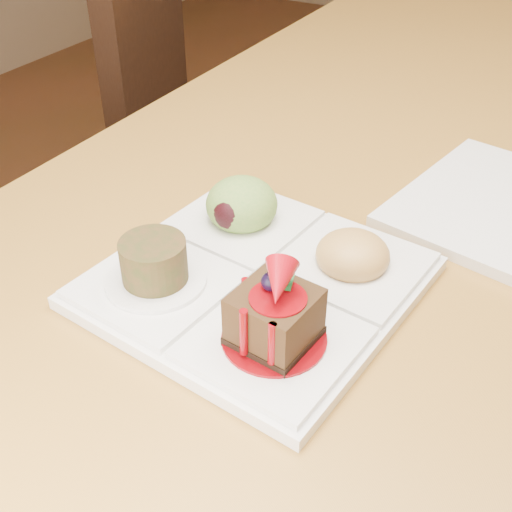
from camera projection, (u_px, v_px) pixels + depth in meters
The scene contains 3 objects.
ground at pixel (446, 472), 1.29m from camera, with size 6.00×6.00×0.00m, color #582B19.
chair_left at pixel (202, 111), 1.34m from camera, with size 0.57×0.57×1.00m.
sampler_plate at pixel (257, 267), 0.57m from camera, with size 0.28×0.28×0.10m.
Camera 1 is at (0.06, -0.87, 1.11)m, focal length 45.00 mm.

